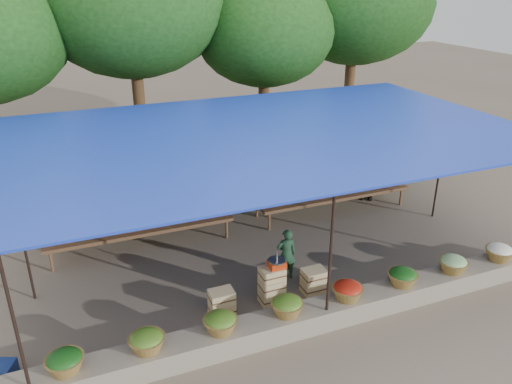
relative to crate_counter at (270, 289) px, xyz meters
name	(u,v)px	position (x,y,z in m)	size (l,w,h in m)	color
ground	(263,251)	(0.61, 1.84, -0.31)	(60.00, 60.00, 0.00)	#65584A
stone_curb	(322,314)	(0.61, -0.91, -0.11)	(10.60, 0.55, 0.40)	slate
stall_canopy	(262,138)	(0.61, 1.90, 2.37)	(10.80, 6.60, 2.82)	black
produce_baskets	(318,298)	(0.51, -0.91, 0.25)	(8.98, 0.58, 0.34)	brown
netting_backdrop	(218,156)	(0.61, 4.99, 0.94)	(10.60, 0.06, 2.50)	#16401B
tree_row	(200,14)	(1.11, 7.93, 4.39)	(16.51, 5.50, 7.12)	#3E2616
fruit_table_left	(140,221)	(-1.88, 3.19, 0.30)	(4.21, 0.95, 0.93)	#4B381E
fruit_table_right	(331,189)	(3.12, 3.19, 0.30)	(4.21, 0.95, 0.93)	#4B381E
crate_counter	(270,289)	(0.00, 0.00, 0.00)	(2.35, 0.34, 0.77)	tan
weighing_scale	(277,263)	(0.12, 0.00, 0.54)	(0.33, 0.33, 0.35)	red
vendor_seated	(286,254)	(0.64, 0.67, 0.25)	(0.41, 0.27, 1.12)	#1B3C26
customer_left	(88,205)	(-2.92, 3.83, 0.60)	(0.89, 0.69, 1.82)	slate
customer_mid	(244,175)	(1.16, 4.41, 0.54)	(1.10, 0.63, 1.70)	slate
customer_right	(368,170)	(4.43, 3.48, 0.52)	(0.97, 0.41, 1.66)	slate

